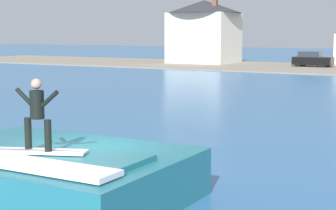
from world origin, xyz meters
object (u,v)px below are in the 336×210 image
Objects in this scene: wave_crest at (50,174)px; surfer at (37,110)px; house_with_chimney at (204,29)px; car_near_shore at (312,59)px; surfboard at (37,151)px.

wave_crest is 1.83m from surfer.
house_with_chimney is (-22.62, 55.37, 2.19)m from surfer.
house_with_chimney is (-14.47, 1.34, 3.53)m from car_near_shore.
surfboard is 0.24× the size of house_with_chimney.
surfer is at bearing -81.42° from car_near_shore.
car_near_shore is (-8.13, 54.05, -0.41)m from surfboard.
house_with_chimney is at bearing 174.71° from car_near_shore.
wave_crest is 53.91m from car_near_shore.
surfer is 0.37× the size of car_near_shore.
surfer is 54.66m from car_near_shore.
surfboard is 54.66m from car_near_shore.
car_near_shore is at bearing 98.58° from surfer.
wave_crest is at bearing -67.80° from house_with_chimney.
car_near_shore is 0.46× the size of house_with_chimney.
surfboard is at bearing -67.81° from house_with_chimney.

